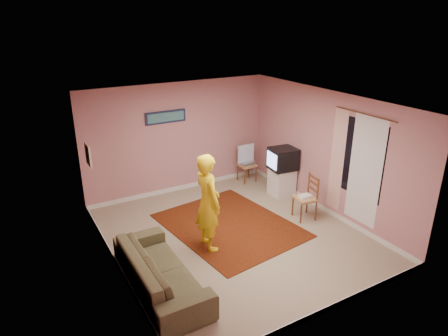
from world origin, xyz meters
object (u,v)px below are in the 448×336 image
tv_cabinet (282,182)px  chair_a (247,161)px  person (208,202)px  chair_b (305,193)px  sofa (160,270)px  crt_tv (283,159)px

tv_cabinet → chair_a: 1.15m
person → chair_b: bearing=-90.1°
chair_a → chair_b: (-0.04, -2.27, 0.03)m
chair_b → chair_a: bearing=-169.8°
chair_a → chair_b: chair_b is taller
chair_a → chair_b: bearing=-92.7°
chair_a → person: 3.23m
sofa → chair_a: bearing=-49.9°
crt_tv → sofa: (-3.74, -1.84, -0.58)m
crt_tv → person: 2.80m
crt_tv → chair_a: crt_tv is taller
chair_a → sofa: (-3.48, -2.93, -0.22)m
chair_b → person: size_ratio=0.28×
sofa → person: (1.19, 0.68, 0.58)m
crt_tv → person: bearing=-149.0°
chair_a → chair_b: size_ratio=0.95×
tv_cabinet → crt_tv: size_ratio=1.01×
tv_cabinet → person: person is taller
chair_b → crt_tv: bearing=176.8°
crt_tv → tv_cabinet: bearing=-0.0°
crt_tv → person: person is taller
tv_cabinet → chair_b: chair_b is taller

